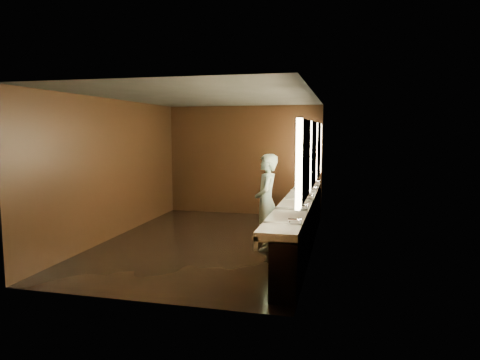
# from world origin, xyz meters

# --- Properties ---
(floor) EXTENTS (6.00, 6.00, 0.00)m
(floor) POSITION_xyz_m (0.00, 0.00, 0.00)
(floor) COLOR black
(floor) RESTS_ON ground
(ceiling) EXTENTS (4.00, 6.00, 0.02)m
(ceiling) POSITION_xyz_m (0.00, 0.00, 2.80)
(ceiling) COLOR #2D2D2B
(ceiling) RESTS_ON wall_back
(wall_back) EXTENTS (4.00, 0.02, 2.80)m
(wall_back) POSITION_xyz_m (0.00, 3.00, 1.40)
(wall_back) COLOR black
(wall_back) RESTS_ON floor
(wall_front) EXTENTS (4.00, 0.02, 2.80)m
(wall_front) POSITION_xyz_m (0.00, -3.00, 1.40)
(wall_front) COLOR black
(wall_front) RESTS_ON floor
(wall_left) EXTENTS (0.02, 6.00, 2.80)m
(wall_left) POSITION_xyz_m (-2.00, 0.00, 1.40)
(wall_left) COLOR black
(wall_left) RESTS_ON floor
(wall_right) EXTENTS (0.02, 6.00, 2.80)m
(wall_right) POSITION_xyz_m (2.00, 0.00, 1.40)
(wall_right) COLOR black
(wall_right) RESTS_ON floor
(sink_counter) EXTENTS (0.55, 5.40, 1.01)m
(sink_counter) POSITION_xyz_m (1.79, 0.00, 0.50)
(sink_counter) COLOR black
(sink_counter) RESTS_ON floor
(mirror_band) EXTENTS (0.06, 5.03, 1.15)m
(mirror_band) POSITION_xyz_m (1.98, -0.00, 1.75)
(mirror_band) COLOR #FFEDB6
(mirror_band) RESTS_ON wall_right
(person) EXTENTS (0.50, 0.69, 1.75)m
(person) POSITION_xyz_m (1.17, -0.22, 0.88)
(person) COLOR #95D5DE
(person) RESTS_ON floor
(trash_bin) EXTENTS (0.45, 0.45, 0.58)m
(trash_bin) POSITION_xyz_m (1.58, -0.16, 0.29)
(trash_bin) COLOR black
(trash_bin) RESTS_ON floor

